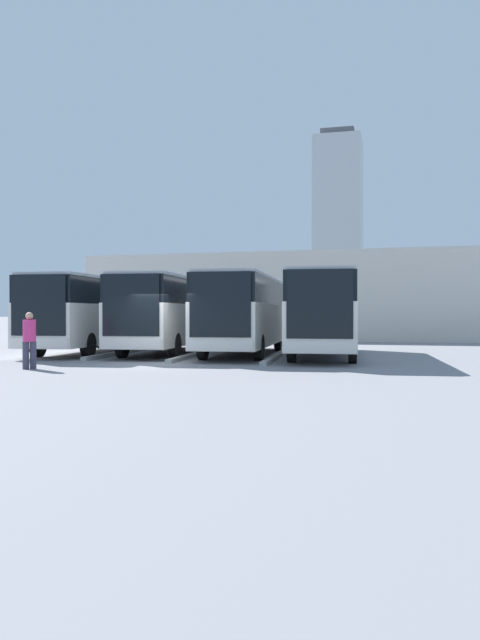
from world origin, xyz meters
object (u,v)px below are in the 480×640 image
bus_0 (325,311)px  bus_3 (95,312)px  bus_2 (171,312)px  bus_1 (245,311)px  pedestrian (29,339)px

bus_0 → bus_3: 10.54m
bus_2 → bus_0: bearing=169.8°
bus_1 → pedestrian: 9.93m
bus_2 → bus_3: size_ratio=1.00×
bus_0 → bus_3: size_ratio=1.00×
bus_1 → bus_2: size_ratio=1.00×
bus_0 → bus_2: same height
bus_1 → pedestrian: (4.89, 8.59, -0.89)m
bus_3 → pedestrian: bus_3 is taller
bus_2 → bus_3: same height
pedestrian → bus_1: bearing=23.9°
bus_1 → bus_0: bearing=169.7°
bus_0 → bus_2: bearing=-10.2°
bus_3 → pedestrian: (-2.14, 8.37, -0.89)m
bus_1 → bus_2: bearing=-10.1°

